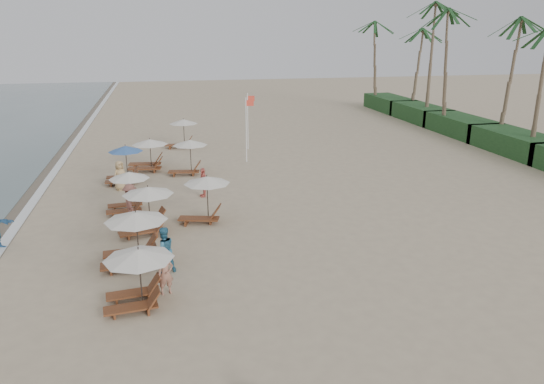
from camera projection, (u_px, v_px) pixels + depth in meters
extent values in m
plane|color=tan|center=(272.00, 256.00, 21.41)|extent=(160.00, 160.00, 0.00)
cube|color=#6B5E4C|center=(9.00, 202.00, 28.21)|extent=(3.20, 140.00, 0.01)
cube|color=white|center=(34.00, 200.00, 28.47)|extent=(0.50, 140.00, 0.02)
cube|color=#193D1C|center=(516.00, 143.00, 39.15)|extent=(3.20, 8.00, 1.60)
cube|color=#193D1C|center=(461.00, 126.00, 46.15)|extent=(3.20, 8.00, 1.60)
cube|color=#193D1C|center=(421.00, 113.00, 53.14)|extent=(3.20, 8.00, 1.60)
cube|color=#193D1C|center=(390.00, 104.00, 60.14)|extent=(3.20, 8.00, 1.60)
cylinder|color=brown|center=(539.00, 96.00, 36.46)|extent=(0.36, 0.36, 9.00)
cylinder|color=brown|center=(505.00, 83.00, 41.38)|extent=(0.36, 0.36, 9.80)
cylinder|color=brown|center=(450.00, 73.00, 45.75)|extent=(0.36, 0.36, 10.60)
cylinder|color=brown|center=(430.00, 65.00, 50.66)|extent=(0.36, 0.36, 11.40)
cylinder|color=brown|center=(413.00, 73.00, 56.05)|extent=(0.36, 0.36, 9.00)
cylinder|color=brown|center=(378.00, 66.00, 60.42)|extent=(0.36, 0.36, 9.80)
cylinder|color=black|center=(141.00, 279.00, 17.29)|extent=(0.05, 0.05, 1.99)
cone|color=silver|center=(139.00, 254.00, 17.03)|extent=(2.35, 2.35, 0.35)
cylinder|color=black|center=(138.00, 239.00, 20.45)|extent=(0.05, 0.05, 2.09)
cone|color=silver|center=(136.00, 216.00, 20.17)|extent=(2.46, 2.46, 0.35)
cylinder|color=black|center=(149.00, 210.00, 23.73)|extent=(0.05, 0.05, 2.09)
cone|color=silver|center=(148.00, 191.00, 23.45)|extent=(2.32, 2.32, 0.35)
cylinder|color=black|center=(130.00, 193.00, 26.39)|extent=(0.05, 0.05, 2.03)
cone|color=silver|center=(129.00, 175.00, 26.12)|extent=(2.05, 2.05, 0.35)
cylinder|color=black|center=(127.00, 165.00, 31.46)|extent=(0.05, 0.05, 2.22)
cone|color=#355D9E|center=(125.00, 149.00, 31.16)|extent=(2.07, 2.07, 0.35)
cylinder|color=black|center=(151.00, 155.00, 34.39)|extent=(0.05, 0.05, 2.00)
cone|color=silver|center=(150.00, 142.00, 34.12)|extent=(2.35, 2.35, 0.35)
cylinder|color=black|center=(208.00, 199.00, 25.17)|extent=(0.05, 0.05, 2.15)
cone|color=silver|center=(207.00, 180.00, 24.88)|extent=(2.24, 2.24, 0.35)
cylinder|color=black|center=(191.00, 157.00, 33.46)|extent=(0.05, 0.05, 2.15)
cone|color=silver|center=(190.00, 143.00, 33.17)|extent=(2.24, 2.24, 0.35)
cylinder|color=black|center=(184.00, 134.00, 41.14)|extent=(0.05, 0.05, 2.15)
cone|color=silver|center=(183.00, 121.00, 40.85)|extent=(2.24, 2.24, 0.35)
imported|color=#A16C57|center=(166.00, 274.00, 18.15)|extent=(0.64, 0.50, 1.55)
imported|color=teal|center=(164.00, 250.00, 19.72)|extent=(1.07, 0.95, 1.84)
imported|color=brown|center=(130.00, 202.00, 25.28)|extent=(0.83, 1.26, 1.82)
imported|color=#D46254|center=(203.00, 182.00, 28.86)|extent=(0.47, 1.00, 1.66)
imported|color=tan|center=(120.00, 175.00, 30.08)|extent=(1.00, 0.97, 1.73)
cylinder|color=silver|center=(246.00, 130.00, 36.11)|extent=(0.08, 0.08, 4.54)
cube|color=red|center=(250.00, 103.00, 35.61)|extent=(0.55, 0.02, 0.40)
cylinder|color=silver|center=(248.00, 122.00, 40.09)|extent=(0.08, 0.08, 4.34)
cube|color=red|center=(251.00, 98.00, 39.62)|extent=(0.55, 0.02, 0.40)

